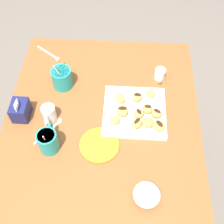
% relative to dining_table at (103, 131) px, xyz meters
% --- Properties ---
extents(ground_plane, '(8.00, 8.00, 0.00)m').
position_rel_dining_table_xyz_m(ground_plane, '(0.00, 0.00, -0.60)').
color(ground_plane, '#665B51').
extents(dining_table, '(1.00, 0.86, 0.73)m').
position_rel_dining_table_xyz_m(dining_table, '(0.00, 0.00, 0.00)').
color(dining_table, brown).
rests_on(dining_table, ground_plane).
extents(pastry_plate_square, '(0.28, 0.28, 0.02)m').
position_rel_dining_table_xyz_m(pastry_plate_square, '(0.03, -0.14, 0.14)').
color(pastry_plate_square, silver).
rests_on(pastry_plate_square, dining_table).
extents(coffee_mug_teal_left, '(0.12, 0.08, 0.15)m').
position_rel_dining_table_xyz_m(coffee_mug_teal_left, '(-0.17, 0.20, 0.18)').
color(coffee_mug_teal_left, teal).
rests_on(coffee_mug_teal_left, dining_table).
extents(coffee_mug_teal_right, '(0.13, 0.09, 0.15)m').
position_rel_dining_table_xyz_m(coffee_mug_teal_right, '(0.17, 0.20, 0.18)').
color(coffee_mug_teal_right, teal).
rests_on(coffee_mug_teal_right, dining_table).
extents(cream_pitcher_white, '(0.10, 0.06, 0.07)m').
position_rel_dining_table_xyz_m(cream_pitcher_white, '(-0.02, 0.23, 0.17)').
color(cream_pitcher_white, silver).
rests_on(cream_pitcher_white, dining_table).
extents(sugar_caddy, '(0.09, 0.07, 0.11)m').
position_rel_dining_table_xyz_m(sugar_caddy, '(-0.02, 0.35, 0.17)').
color(sugar_caddy, '#191E51').
rests_on(sugar_caddy, dining_table).
extents(ice_cream_bowl, '(0.10, 0.10, 0.08)m').
position_rel_dining_table_xyz_m(ice_cream_bowl, '(-0.35, -0.19, 0.16)').
color(ice_cream_bowl, silver).
rests_on(ice_cream_bowl, dining_table).
extents(chocolate_sauce_pitcher, '(0.09, 0.05, 0.06)m').
position_rel_dining_table_xyz_m(chocolate_sauce_pitcher, '(0.24, -0.26, 0.16)').
color(chocolate_sauce_pitcher, silver).
rests_on(chocolate_sauce_pitcher, dining_table).
extents(saucer_orange_left, '(0.17, 0.17, 0.01)m').
position_rel_dining_table_xyz_m(saucer_orange_left, '(-0.15, -0.00, 0.13)').
color(saucer_orange_left, orange).
rests_on(saucer_orange_left, dining_table).
extents(loose_spoon_near_saucer, '(0.10, 0.13, 0.01)m').
position_rel_dining_table_xyz_m(loose_spoon_near_saucer, '(0.37, 0.30, 0.13)').
color(loose_spoon_near_saucer, silver).
rests_on(loose_spoon_near_saucer, dining_table).
extents(loose_spoon_by_plate, '(0.14, 0.10, 0.01)m').
position_rel_dining_table_xyz_m(loose_spoon_by_plate, '(-0.08, 0.21, 0.13)').
color(loose_spoon_by_plate, silver).
rests_on(loose_spoon_by_plate, dining_table).
extents(beignet_0, '(0.06, 0.06, 0.03)m').
position_rel_dining_table_xyz_m(beignet_0, '(0.01, -0.24, 0.16)').
color(beignet_0, '#D19347').
rests_on(beignet_0, pastry_plate_square).
extents(chocolate_drizzle_0, '(0.03, 0.04, 0.00)m').
position_rel_dining_table_xyz_m(chocolate_drizzle_0, '(0.01, -0.24, 0.18)').
color(chocolate_drizzle_0, black).
rests_on(chocolate_drizzle_0, beignet_0).
extents(beignet_1, '(0.06, 0.06, 0.03)m').
position_rel_dining_table_xyz_m(beignet_1, '(0.00, -0.16, 0.16)').
color(beignet_1, '#D19347').
rests_on(beignet_1, pastry_plate_square).
extents(chocolate_drizzle_1, '(0.04, 0.03, 0.00)m').
position_rel_dining_table_xyz_m(chocolate_drizzle_1, '(0.00, -0.16, 0.18)').
color(chocolate_drizzle_1, black).
rests_on(chocolate_drizzle_1, beignet_1).
extents(beignet_2, '(0.07, 0.07, 0.03)m').
position_rel_dining_table_xyz_m(beignet_2, '(0.09, -0.15, 0.16)').
color(beignet_2, '#D19347').
rests_on(beignet_2, pastry_plate_square).
extents(chocolate_drizzle_2, '(0.02, 0.03, 0.00)m').
position_rel_dining_table_xyz_m(chocolate_drizzle_2, '(0.09, -0.15, 0.18)').
color(chocolate_drizzle_2, black).
rests_on(chocolate_drizzle_2, beignet_2).
extents(beignet_3, '(0.05, 0.05, 0.03)m').
position_rel_dining_table_xyz_m(beignet_3, '(-0.04, -0.06, 0.16)').
color(beignet_3, '#D19347').
rests_on(beignet_3, pastry_plate_square).
extents(beignet_4, '(0.06, 0.06, 0.04)m').
position_rel_dining_table_xyz_m(beignet_4, '(-0.05, -0.15, 0.16)').
color(beignet_4, '#D19347').
rests_on(beignet_4, pastry_plate_square).
extents(chocolate_drizzle_4, '(0.04, 0.03, 0.00)m').
position_rel_dining_table_xyz_m(chocolate_drizzle_4, '(-0.05, -0.15, 0.19)').
color(chocolate_drizzle_4, black).
rests_on(chocolate_drizzle_4, beignet_4).
extents(beignet_5, '(0.05, 0.04, 0.03)m').
position_rel_dining_table_xyz_m(beignet_5, '(0.12, -0.21, 0.16)').
color(beignet_5, '#D19347').
rests_on(beignet_5, pastry_plate_square).
extents(beignet_6, '(0.07, 0.06, 0.03)m').
position_rel_dining_table_xyz_m(beignet_6, '(0.08, -0.08, 0.16)').
color(beignet_6, '#D19347').
rests_on(beignet_6, pastry_plate_square).
extents(beignet_7, '(0.08, 0.07, 0.03)m').
position_rel_dining_table_xyz_m(beignet_7, '(-0.06, -0.24, 0.16)').
color(beignet_7, '#D19347').
rests_on(beignet_7, pastry_plate_square).
extents(chocolate_drizzle_7, '(0.04, 0.04, 0.00)m').
position_rel_dining_table_xyz_m(chocolate_drizzle_7, '(-0.06, -0.24, 0.18)').
color(chocolate_drizzle_7, black).
rests_on(chocolate_drizzle_7, beignet_7).
extents(beignet_8, '(0.07, 0.07, 0.04)m').
position_rel_dining_table_xyz_m(beignet_8, '(0.01, -0.09, 0.16)').
color(beignet_8, '#D19347').
rests_on(beignet_8, pastry_plate_square).
extents(chocolate_drizzle_8, '(0.02, 0.04, 0.00)m').
position_rel_dining_table_xyz_m(chocolate_drizzle_8, '(0.01, -0.09, 0.18)').
color(chocolate_drizzle_8, black).
rests_on(chocolate_drizzle_8, beignet_8).
extents(beignet_9, '(0.05, 0.05, 0.03)m').
position_rel_dining_table_xyz_m(beignet_9, '(0.03, -0.20, 0.16)').
color(beignet_9, '#D19347').
rests_on(beignet_9, pastry_plate_square).
extents(chocolate_drizzle_9, '(0.02, 0.03, 0.00)m').
position_rel_dining_table_xyz_m(chocolate_drizzle_9, '(0.03, -0.20, 0.18)').
color(chocolate_drizzle_9, black).
rests_on(chocolate_drizzle_9, beignet_9).
extents(beignet_10, '(0.07, 0.07, 0.04)m').
position_rel_dining_table_xyz_m(beignet_10, '(-0.04, -0.20, 0.16)').
color(beignet_10, '#D19347').
rests_on(beignet_10, pastry_plate_square).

